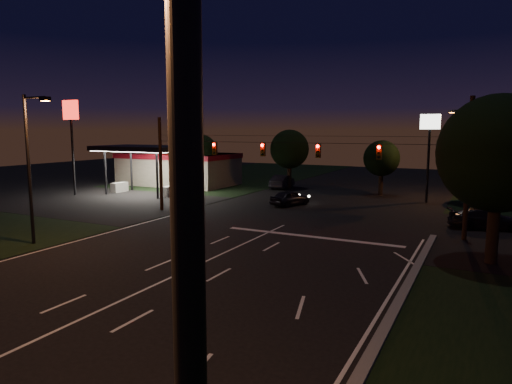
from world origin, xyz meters
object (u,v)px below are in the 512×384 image
Objects in this scene: car_cross at (486,219)px; car_oncoming_a at (290,198)px; tree_right_near at (499,155)px; utility_pole_right at (464,240)px; car_oncoming_b at (282,182)px.

car_oncoming_a is at bearing 64.18° from car_cross.
tree_right_near is at bearing 167.28° from car_cross.
car_cross is at bearing 73.96° from utility_pole_right.
car_cross is (16.26, -3.19, 0.02)m from car_oncoming_a.
tree_right_near is 1.75× the size of car_cross.
utility_pole_right is at bearing 107.53° from tree_right_near.
tree_right_near is 10.32m from car_cross.
car_cross is (22.01, -14.56, -0.06)m from car_oncoming_b.
tree_right_near is (1.53, -4.83, 5.68)m from utility_pole_right.
car_oncoming_b is (-22.33, 23.61, -4.89)m from tree_right_near.
car_oncoming_b is at bearing 133.40° from tree_right_near.
utility_pole_right is 2.17× the size of car_oncoming_a.
car_oncoming_a is at bearing 153.80° from utility_pole_right.
utility_pole_right is at bearing 149.25° from car_cross.
utility_pole_right reaches higher than car_oncoming_a.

